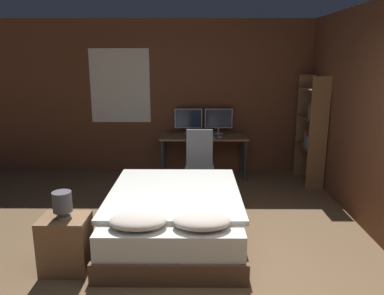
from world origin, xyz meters
name	(u,v)px	position (x,y,z in m)	size (l,w,h in m)	color
wall_back	(207,97)	(-0.02, 4.02, 1.35)	(12.00, 0.08, 2.70)	brown
wall_side_right	(380,121)	(1.85, 1.50, 1.35)	(0.06, 12.00, 2.70)	brown
bed	(174,216)	(-0.48, 1.32, 0.27)	(1.51, 2.02, 0.61)	brown
nightstand	(66,244)	(-1.51, 0.63, 0.28)	(0.46, 0.37, 0.56)	brown
bedside_lamp	(62,202)	(-1.51, 0.63, 0.71)	(0.18, 0.18, 0.26)	gray
desk	(204,141)	(-0.09, 3.65, 0.64)	(1.51, 0.60, 0.73)	#846042
monitor_left	(188,119)	(-0.36, 3.85, 0.98)	(0.49, 0.16, 0.45)	#B7B7BC
monitor_right	(219,120)	(0.17, 3.85, 0.98)	(0.49, 0.16, 0.45)	#B7B7BC
keyboard	(204,138)	(-0.09, 3.45, 0.74)	(0.36, 0.13, 0.02)	#B7B7BC
computer_mouse	(220,137)	(0.17, 3.45, 0.74)	(0.07, 0.05, 0.04)	#B7B7BC
office_chair	(199,167)	(-0.18, 2.93, 0.38)	(0.52, 0.52, 1.00)	black
bookshelf	(313,127)	(1.66, 3.27, 0.95)	(0.29, 0.76, 1.77)	brown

